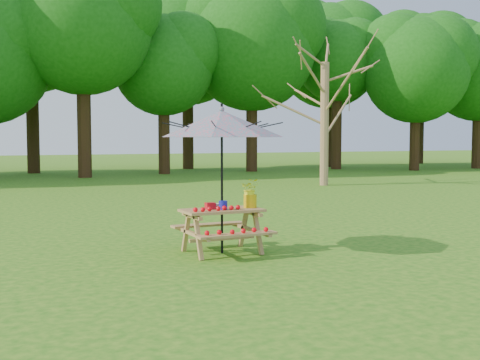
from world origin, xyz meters
name	(u,v)px	position (x,y,z in m)	size (l,w,h in m)	color
bare_tree	(326,11)	(4.66, 14.33, 6.32)	(6.44, 6.44, 10.41)	olive
picnic_table	(222,232)	(-3.89, 3.88, 0.33)	(1.20, 1.32, 0.67)	#AD774E
patio_umbrella	(222,124)	(-3.89, 3.89, 1.95)	(2.22, 2.22, 2.25)	black
produce_bins	(217,206)	(-3.96, 3.92, 0.72)	(0.30, 0.34, 0.13)	red
tomatoes_row	(217,208)	(-4.04, 3.71, 0.71)	(0.77, 0.13, 0.07)	red
flower_bucket	(250,192)	(-3.41, 3.89, 0.91)	(0.35, 0.33, 0.44)	gold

